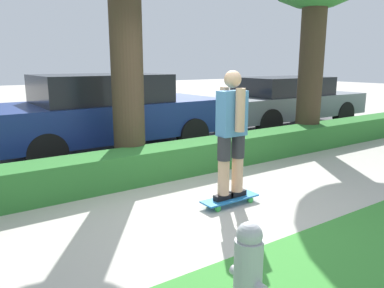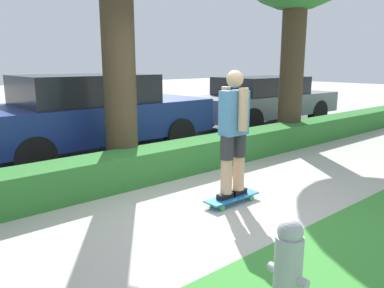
{
  "view_description": "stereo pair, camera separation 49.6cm",
  "coord_description": "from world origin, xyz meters",
  "px_view_note": "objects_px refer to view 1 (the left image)",
  "views": [
    {
      "loc": [
        -2.6,
        -3.43,
        1.79
      ],
      "look_at": [
        0.14,
        0.6,
        0.73
      ],
      "focal_mm": 35.0,
      "sensor_mm": 36.0,
      "label": 1
    },
    {
      "loc": [
        -3.0,
        -3.13,
        1.79
      ],
      "look_at": [
        0.14,
        0.6,
        0.73
      ],
      "focal_mm": 35.0,
      "sensor_mm": 36.0,
      "label": 2
    }
  ],
  "objects_px": {
    "parked_car_middle": "(107,112)",
    "fire_hydrant": "(248,280)",
    "parked_car_rear": "(285,101)",
    "skateboard": "(230,199)",
    "skater_person": "(232,132)"
  },
  "relations": [
    {
      "from": "parked_car_middle",
      "to": "fire_hydrant",
      "type": "relative_size",
      "value": 5.84
    },
    {
      "from": "parked_car_rear",
      "to": "fire_hydrant",
      "type": "height_order",
      "value": "parked_car_rear"
    },
    {
      "from": "parked_car_middle",
      "to": "fire_hydrant",
      "type": "height_order",
      "value": "parked_car_middle"
    },
    {
      "from": "skateboard",
      "to": "fire_hydrant",
      "type": "distance_m",
      "value": 2.38
    },
    {
      "from": "skater_person",
      "to": "parked_car_rear",
      "type": "relative_size",
      "value": 0.34
    },
    {
      "from": "parked_car_middle",
      "to": "parked_car_rear",
      "type": "relative_size",
      "value": 0.99
    },
    {
      "from": "parked_car_middle",
      "to": "fire_hydrant",
      "type": "bearing_deg",
      "value": -103.85
    },
    {
      "from": "parked_car_rear",
      "to": "fire_hydrant",
      "type": "distance_m",
      "value": 8.43
    },
    {
      "from": "parked_car_rear",
      "to": "fire_hydrant",
      "type": "bearing_deg",
      "value": -138.99
    },
    {
      "from": "parked_car_middle",
      "to": "fire_hydrant",
      "type": "xyz_separation_m",
      "value": [
        -1.28,
        -5.59,
        -0.41
      ]
    },
    {
      "from": "skater_person",
      "to": "fire_hydrant",
      "type": "relative_size",
      "value": 1.98
    },
    {
      "from": "skateboard",
      "to": "fire_hydrant",
      "type": "bearing_deg",
      "value": -127.31
    },
    {
      "from": "skateboard",
      "to": "skater_person",
      "type": "xyz_separation_m",
      "value": [
        0.0,
        0.0,
        0.87
      ]
    },
    {
      "from": "parked_car_middle",
      "to": "parked_car_rear",
      "type": "distance_m",
      "value": 5.12
    },
    {
      "from": "parked_car_rear",
      "to": "skateboard",
      "type": "bearing_deg",
      "value": -143.64
    }
  ]
}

